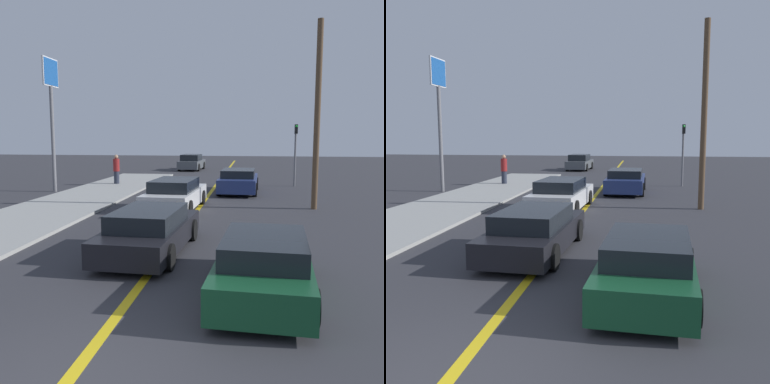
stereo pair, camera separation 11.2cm
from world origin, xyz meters
TOP-DOWN VIEW (x-y plane):
  - road_center_line at (0.00, 18.00)m, footprint 0.20×60.00m
  - sidewalk_left at (-5.78, 13.78)m, footprint 3.95×27.56m
  - car_near_right_lane at (2.46, 3.58)m, footprint 2.01×4.23m
  - car_ahead_center at (-0.37, 6.16)m, footprint 2.01×4.65m
  - car_far_distant at (-0.91, 12.68)m, footprint 2.11×4.85m
  - car_parked_left_lot at (1.47, 18.30)m, footprint 2.12×4.57m
  - car_oncoming_far at (-3.17, 33.00)m, footprint 2.05×4.39m
  - pedestrian_mid_group at (-6.02, 20.67)m, footprint 0.38×0.38m
  - traffic_light at (4.69, 21.67)m, footprint 0.18×0.40m
  - roadside_sign at (-8.39, 17.31)m, footprint 0.20×1.65m
  - utility_pole at (4.75, 13.59)m, footprint 0.24×0.24m

SIDE VIEW (x-z plane):
  - road_center_line at x=0.00m, z-range 0.00..0.01m
  - sidewalk_left at x=-5.78m, z-range 0.00..0.11m
  - car_ahead_center at x=-0.37m, z-range -0.01..1.17m
  - car_near_right_lane at x=2.46m, z-range -0.01..1.17m
  - car_far_distant at x=-0.91m, z-range -0.02..1.25m
  - car_parked_left_lot at x=1.47m, z-range 0.00..1.26m
  - car_oncoming_far at x=-3.17m, z-range -0.03..1.35m
  - pedestrian_mid_group at x=-6.02m, z-range 0.11..1.87m
  - traffic_light at x=4.69m, z-range 0.44..4.12m
  - utility_pole at x=4.75m, z-range 0.00..7.56m
  - roadside_sign at x=-8.39m, z-range 1.62..8.66m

